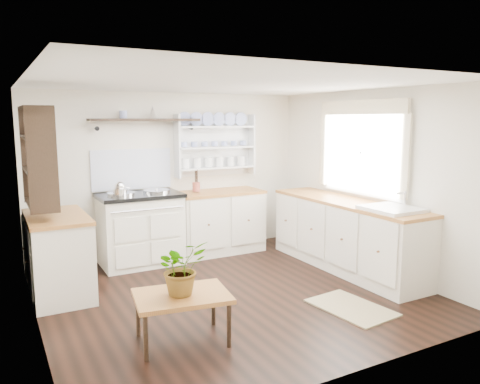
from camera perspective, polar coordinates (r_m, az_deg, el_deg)
name	(u,v)px	position (r m, az deg, el deg)	size (l,w,h in m)	color
floor	(233,294)	(5.35, -0.82, -12.27)	(4.00, 3.80, 0.01)	black
wall_back	(172,174)	(6.78, -8.32, 2.18)	(4.00, 0.02, 2.30)	silver
wall_right	(371,181)	(6.22, 15.70, 1.35)	(0.02, 3.80, 2.30)	silver
wall_left	(32,209)	(4.50, -24.05, -1.88)	(0.02, 3.80, 2.30)	silver
ceiling	(233,83)	(5.00, -0.88, 13.12)	(4.00, 3.80, 0.01)	white
window	(361,148)	(6.26, 14.57, 5.25)	(0.08, 1.55, 1.22)	white
aga_cooker	(140,228)	(6.40, -12.05, -4.34)	(1.07, 0.74, 0.99)	white
back_cabinets	(219,221)	(6.85, -2.59, -3.52)	(1.27, 0.63, 0.90)	#EFE5CE
right_cabinets	(346,234)	(6.22, 12.80, -5.02)	(0.62, 2.43, 0.90)	#EFE5CE
belfast_sink	(391,219)	(5.62, 17.96, -3.16)	(0.55, 0.60, 0.45)	white
left_cabinets	(59,254)	(5.55, -21.25, -7.08)	(0.62, 1.13, 0.90)	#EFE5CE
plate_rack	(214,145)	(6.96, -3.23, 5.78)	(1.20, 0.22, 0.90)	white
high_shelf	(146,121)	(6.49, -11.44, 8.52)	(1.50, 0.29, 0.16)	black
left_shelving	(38,156)	(5.36, -23.39, 4.08)	(0.28, 0.80, 1.05)	black
kettle	(120,190)	(6.11, -14.42, 0.19)	(0.17, 0.17, 0.21)	silver
utensil_crock	(196,187)	(6.70, -5.36, 0.63)	(0.11, 0.11, 0.13)	#A04A3A
center_table	(182,299)	(4.18, -7.09, -12.82)	(0.88, 0.69, 0.44)	brown
potted_plant	(181,268)	(4.09, -7.17, -9.13)	(0.43, 0.37, 0.47)	#3F7233
floor_rug	(351,308)	(5.09, 13.41, -13.55)	(0.55, 0.85, 0.02)	olive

